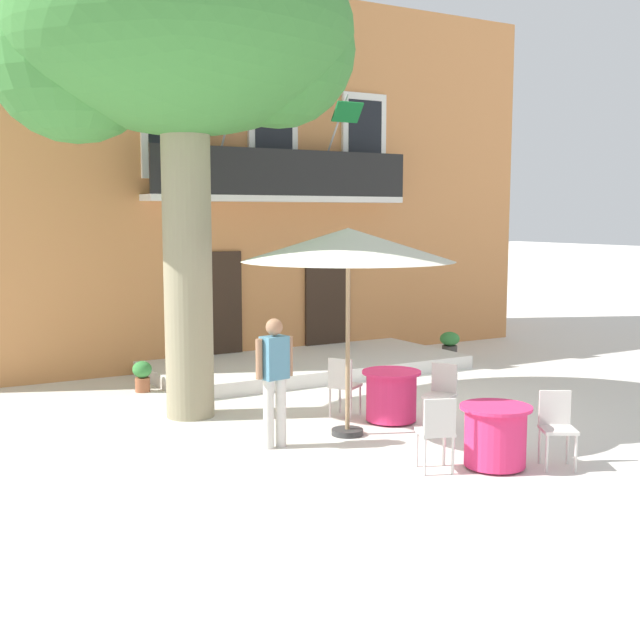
# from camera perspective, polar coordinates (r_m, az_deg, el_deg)

# --- Properties ---
(ground_plane) EXTENTS (120.00, 120.00, 0.00)m
(ground_plane) POSITION_cam_1_polar(r_m,az_deg,el_deg) (13.03, 6.29, -6.18)
(ground_plane) COLOR silver
(building_facade) EXTENTS (13.00, 5.09, 7.50)m
(building_facade) POSITION_cam_1_polar(r_m,az_deg,el_deg) (18.83, -6.12, 9.45)
(building_facade) COLOR #CC844C
(building_facade) RESTS_ON ground
(entrance_step_platform) EXTENTS (6.01, 2.77, 0.25)m
(entrance_step_platform) POSITION_cam_1_polar(r_m,az_deg,el_deg) (16.07, -0.94, -3.12)
(entrance_step_platform) COLOR silver
(entrance_step_platform) RESTS_ON ground
(plane_tree) EXTENTS (5.17, 4.54, 7.18)m
(plane_tree) POSITION_cam_1_polar(r_m,az_deg,el_deg) (12.61, -9.84, 18.49)
(plane_tree) COLOR gray
(plane_tree) RESTS_ON ground
(cafe_table_near_tree) EXTENTS (0.86, 0.86, 0.76)m
(cafe_table_near_tree) POSITION_cam_1_polar(r_m,az_deg,el_deg) (10.21, 12.00, -7.82)
(cafe_table_near_tree) COLOR #E52D66
(cafe_table_near_tree) RESTS_ON ground
(cafe_chair_near_tree_0) EXTENTS (0.55, 0.55, 0.91)m
(cafe_chair_near_tree_0) POSITION_cam_1_polar(r_m,az_deg,el_deg) (10.42, 16.02, -6.87)
(cafe_chair_near_tree_0) COLOR silver
(cafe_chair_near_tree_0) RESTS_ON ground
(cafe_chair_near_tree_1) EXTENTS (0.52, 0.52, 0.91)m
(cafe_chair_near_tree_1) POSITION_cam_1_polar(r_m,az_deg,el_deg) (9.87, 8.08, -7.44)
(cafe_chair_near_tree_1) COLOR silver
(cafe_chair_near_tree_1) RESTS_ON ground
(cafe_table_middle) EXTENTS (0.86, 0.86, 0.76)m
(cafe_table_middle) POSITION_cam_1_polar(r_m,az_deg,el_deg) (12.19, 4.94, -5.22)
(cafe_table_middle) COLOR #E52D66
(cafe_table_middle) RESTS_ON ground
(cafe_chair_middle_0) EXTENTS (0.55, 0.55, 0.91)m
(cafe_chair_middle_0) POSITION_cam_1_polar(r_m,az_deg,el_deg) (12.39, 1.60, -4.34)
(cafe_chair_middle_0) COLOR silver
(cafe_chair_middle_0) RESTS_ON ground
(cafe_chair_middle_1) EXTENTS (0.55, 0.55, 0.91)m
(cafe_chair_middle_1) POSITION_cam_1_polar(r_m,az_deg,el_deg) (11.95, 8.39, -4.85)
(cafe_chair_middle_1) COLOR silver
(cafe_chair_middle_1) RESTS_ON ground
(cafe_umbrella) EXTENTS (2.90, 2.90, 2.85)m
(cafe_umbrella) POSITION_cam_1_polar(r_m,az_deg,el_deg) (11.15, 1.96, 5.15)
(cafe_umbrella) COLOR #997A56
(cafe_umbrella) RESTS_ON ground
(ground_planter_left) EXTENTS (0.33, 0.33, 0.54)m
(ground_planter_left) POSITION_cam_1_polar(r_m,az_deg,el_deg) (14.52, -12.17, -3.70)
(ground_planter_left) COLOR #995638
(ground_planter_left) RESTS_ON ground
(ground_planter_right) EXTENTS (0.42, 0.42, 0.56)m
(ground_planter_right) POSITION_cam_1_polar(r_m,az_deg,el_deg) (17.72, 8.94, -1.60)
(ground_planter_right) COLOR #47423D
(ground_planter_right) RESTS_ON ground
(pedestrian_near_entrance) EXTENTS (0.53, 0.28, 1.70)m
(pedestrian_near_entrance) POSITION_cam_1_polar(r_m,az_deg,el_deg) (10.73, -3.16, -3.81)
(pedestrian_near_entrance) COLOR silver
(pedestrian_near_entrance) RESTS_ON ground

